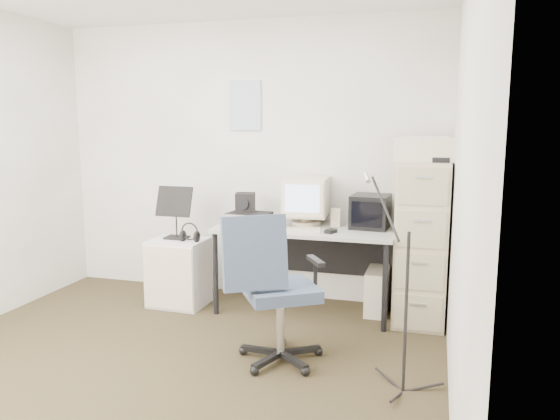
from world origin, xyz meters
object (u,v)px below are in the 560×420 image
(filing_cabinet, at_px, (422,242))
(office_chair, at_px, (281,288))
(side_cart, at_px, (179,272))
(desk, at_px, (305,269))

(filing_cabinet, xyz_separation_m, office_chair, (-0.87, -1.06, -0.14))
(office_chair, height_order, side_cart, office_chair)
(desk, relative_size, side_cart, 2.54)
(filing_cabinet, relative_size, office_chair, 1.27)
(filing_cabinet, relative_size, side_cart, 2.20)
(desk, bearing_deg, filing_cabinet, 1.81)
(filing_cabinet, xyz_separation_m, desk, (-0.95, -0.03, -0.29))
(filing_cabinet, relative_size, desk, 0.87)
(side_cart, bearing_deg, desk, 10.50)
(desk, distance_m, side_cart, 1.12)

